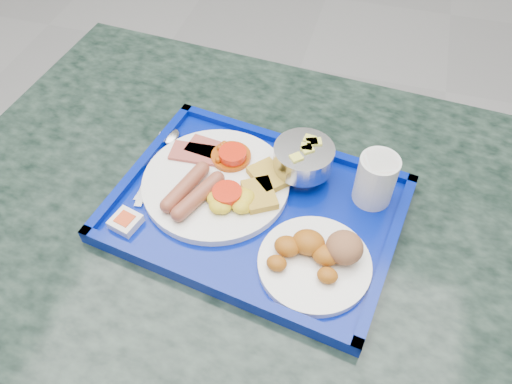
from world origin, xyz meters
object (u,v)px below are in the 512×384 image
tray (256,210)px  bread_plate (318,257)px  main_plate (219,183)px  fruit_bowl (304,158)px  table (277,277)px  juice_cup (376,178)px

tray → bread_plate: (0.12, -0.08, 0.02)m
bread_plate → main_plate: bearing=151.8°
main_plate → fruit_bowl: (0.13, 0.07, 0.03)m
table → tray: tray is taller
tray → juice_cup: bearing=22.3°
table → bread_plate: bread_plate is taller
bread_plate → fruit_bowl: bearing=110.0°
main_plate → bread_plate: 0.22m
juice_cup → fruit_bowl: bearing=172.7°
bread_plate → juice_cup: 0.17m
tray → fruit_bowl: fruit_bowl is taller
tray → main_plate: bearing=161.5°
main_plate → bread_plate: bread_plate is taller
table → main_plate: main_plate is taller
main_plate → juice_cup: juice_cup is taller
main_plate → juice_cup: size_ratio=2.79×
tray → main_plate: 0.08m
tray → bread_plate: size_ratio=2.95×
tray → juice_cup: (0.18, 0.07, 0.05)m
tray → bread_plate: bread_plate is taller
juice_cup → main_plate: bearing=-168.7°
bread_plate → juice_cup: juice_cup is taller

